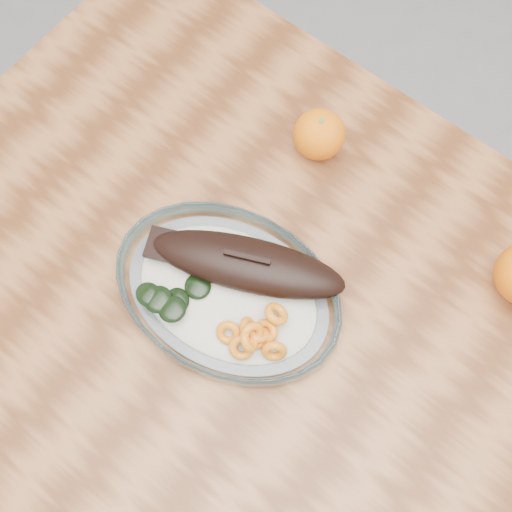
# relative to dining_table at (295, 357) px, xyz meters

# --- Properties ---
(ground) EXTENTS (3.00, 3.00, 0.00)m
(ground) POSITION_rel_dining_table_xyz_m (0.00, 0.00, -0.65)
(ground) COLOR slate
(ground) RESTS_ON ground
(dining_table) EXTENTS (1.20, 0.80, 0.75)m
(dining_table) POSITION_rel_dining_table_xyz_m (0.00, 0.00, 0.00)
(dining_table) COLOR #572D14
(dining_table) RESTS_ON ground
(plated_meal) EXTENTS (0.64, 0.64, 0.08)m
(plated_meal) POSITION_rel_dining_table_xyz_m (-0.11, -0.00, 0.12)
(plated_meal) COLOR white
(plated_meal) RESTS_ON dining_table
(orange_left) EXTENTS (0.07, 0.07, 0.07)m
(orange_left) POSITION_rel_dining_table_xyz_m (-0.15, 0.25, 0.14)
(orange_left) COLOR #FF6705
(orange_left) RESTS_ON dining_table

